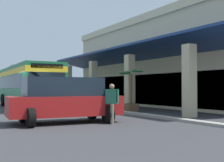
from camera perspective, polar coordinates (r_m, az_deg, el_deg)
ground at (r=21.63m, az=4.31°, el=-5.38°), size 120.00×120.00×0.00m
curb_strip at (r=21.73m, az=-4.30°, el=-5.20°), size 26.85×0.50×0.12m
plaza_building at (r=27.40m, az=14.14°, el=3.38°), size 22.67×13.60×7.51m
transit_bus at (r=23.06m, az=-16.27°, el=-0.47°), size 11.29×3.09×3.34m
parked_suv_red at (r=12.91m, az=-9.32°, el=-3.59°), size 3.00×4.96×1.97m
pedestrian at (r=12.49m, az=-0.04°, el=-3.96°), size 0.62×0.47×1.70m
potted_palm at (r=19.14m, az=3.70°, el=-3.67°), size 1.92×1.87×2.75m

